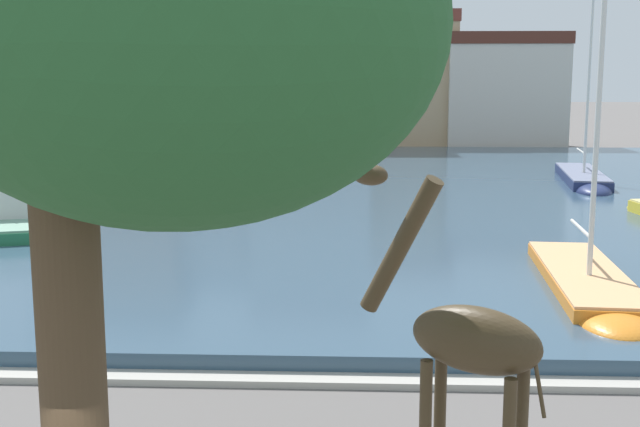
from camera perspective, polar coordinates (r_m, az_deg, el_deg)
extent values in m
cube|color=#334C60|center=(34.45, -2.30, 1.36)|extent=(76.64, 41.06, 0.40)
cube|color=#ADA89E|center=(14.43, -9.27, -11.22)|extent=(76.64, 0.50, 0.12)
ellipsoid|color=#42331E|center=(9.36, 10.73, -8.60)|extent=(1.61, 1.30, 0.76)
cylinder|color=#42331E|center=(9.52, 5.61, -2.24)|extent=(1.00, 0.73, 1.70)
ellipsoid|color=#42331E|center=(9.60, 3.47, 2.71)|extent=(0.53, 0.46, 0.25)
cone|color=#42331E|center=(9.52, 3.29, 3.86)|extent=(0.05, 0.05, 0.14)
cone|color=#42331E|center=(9.63, 3.68, 3.92)|extent=(0.05, 0.05, 0.14)
cylinder|color=#42331E|center=(9.22, 14.89, -11.13)|extent=(0.20, 0.15, 0.80)
cube|color=white|center=(50.35, -19.01, 3.68)|extent=(3.32, 5.41, 0.75)
ellipsoid|color=white|center=(48.55, -20.89, 3.36)|extent=(2.04, 2.20, 0.71)
cube|color=silver|center=(50.32, -19.03, 4.13)|extent=(3.25, 5.30, 0.06)
cylinder|color=silver|center=(49.83, -19.61, 9.09)|extent=(0.12, 0.12, 8.79)
cylinder|color=silver|center=(50.63, -18.71, 5.17)|extent=(0.68, 1.72, 0.08)
cube|color=orange|center=(19.93, 17.81, -4.85)|extent=(2.10, 6.51, 0.68)
ellipsoid|color=orange|center=(17.07, 19.81, -7.38)|extent=(1.65, 2.34, 0.64)
cube|color=#E2A56E|center=(19.84, 17.87, -3.81)|extent=(2.06, 6.38, 0.06)
cylinder|color=silver|center=(18.90, 18.67, 5.68)|extent=(0.12, 0.12, 6.69)
cylinder|color=silver|center=(20.28, 17.64, -1.00)|extent=(0.23, 2.24, 0.08)
cube|color=#236B42|center=(28.80, -20.08, -0.52)|extent=(4.73, 8.78, 0.75)
ellipsoid|color=#236B42|center=(32.75, -19.43, 0.69)|extent=(2.90, 3.45, 0.71)
cube|color=gray|center=(28.74, -20.13, 0.28)|extent=(4.64, 8.61, 0.06)
cube|color=silver|center=(28.03, -20.31, 1.20)|extent=(2.44, 3.32, 1.06)
cylinder|color=silver|center=(29.03, -20.50, 8.77)|extent=(0.12, 0.12, 8.55)
cylinder|color=silver|center=(27.78, -20.39, 1.77)|extent=(0.94, 2.86, 0.08)
cube|color=navy|center=(38.81, 17.68, 2.15)|extent=(2.56, 7.44, 0.79)
ellipsoid|color=navy|center=(35.41, 18.40, 1.42)|extent=(1.77, 2.72, 0.75)
cube|color=slate|center=(38.76, 17.71, 2.77)|extent=(2.51, 7.29, 0.06)
cylinder|color=silver|center=(37.98, 18.13, 8.62)|extent=(0.12, 0.12, 8.00)
cylinder|color=silver|center=(39.40, 17.64, 4.15)|extent=(0.42, 2.54, 0.08)
cylinder|color=brown|center=(7.46, -16.61, -13.59)|extent=(0.56, 0.56, 4.57)
ellipsoid|color=#285B2D|center=(6.89, -18.03, 13.86)|extent=(3.00, 3.00, 2.25)
ellipsoid|color=#285B2D|center=(6.51, -9.89, 12.77)|extent=(4.16, 4.16, 3.12)
cube|color=tan|center=(59.43, -13.90, 10.23)|extent=(8.73, 7.61, 12.08)
cube|color=beige|center=(59.35, -7.29, 9.43)|extent=(7.70, 5.43, 9.99)
cube|color=beige|center=(57.51, -0.58, 10.15)|extent=(8.22, 6.28, 11.31)
cube|color=tan|center=(59.42, 5.47, 8.78)|extent=(7.54, 7.47, 8.59)
cube|color=brown|center=(59.53, 5.55, 13.31)|extent=(7.69, 7.62, 0.80)
cube|color=beige|center=(59.58, 12.39, 7.89)|extent=(7.96, 7.28, 7.11)
cube|color=#51281E|center=(59.60, 12.53, 11.69)|extent=(8.12, 7.42, 0.80)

